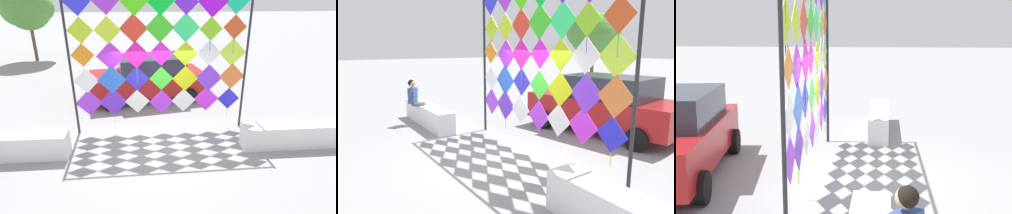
{
  "view_description": "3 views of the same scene",
  "coord_description": "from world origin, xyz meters",
  "views": [
    {
      "loc": [
        -0.25,
        -6.75,
        4.01
      ],
      "look_at": [
        0.34,
        0.33,
        1.01
      ],
      "focal_mm": 28.86,
      "sensor_mm": 36.0,
      "label": 1
    },
    {
      "loc": [
        5.85,
        -3.71,
        2.59
      ],
      "look_at": [
        -0.28,
        0.29,
        1.15
      ],
      "focal_mm": 33.03,
      "sensor_mm": 36.0,
      "label": 2
    },
    {
      "loc": [
        -8.19,
        -0.56,
        2.99
      ],
      "look_at": [
        0.49,
        0.3,
        1.37
      ],
      "focal_mm": 45.36,
      "sensor_mm": 36.0,
      "label": 3
    }
  ],
  "objects": [
    {
      "name": "plaza_ledge_left",
      "position": [
        -4.0,
        -0.39,
        0.33
      ],
      "size": [
        3.29,
        0.53,
        0.67
      ],
      "primitive_type": "cube",
      "color": "white",
      "rests_on": "ground"
    },
    {
      "name": "kite_display_rack",
      "position": [
        0.17,
        0.93,
        2.5
      ],
      "size": [
        5.17,
        0.14,
        4.33
      ],
      "color": "#232328",
      "rests_on": "ground"
    },
    {
      "name": "tree_palm_like",
      "position": [
        -7.41,
        11.16,
        3.27
      ],
      "size": [
        3.1,
        2.9,
        4.6
      ],
      "color": "brown",
      "rests_on": "ground"
    },
    {
      "name": "ground",
      "position": [
        0.0,
        0.0,
        0.0
      ],
      "size": [
        120.0,
        120.0,
        0.0
      ],
      "primitive_type": "plane",
      "color": "gray"
    },
    {
      "name": "seated_vendor",
      "position": [
        -4.24,
        -0.69,
        0.89
      ],
      "size": [
        0.69,
        0.73,
        1.51
      ],
      "color": "#666056",
      "rests_on": "ground"
    },
    {
      "name": "parked_car",
      "position": [
        -0.18,
        3.78,
        0.88
      ],
      "size": [
        4.73,
        2.73,
        1.74
      ],
      "color": "maroon",
      "rests_on": "ground"
    }
  ]
}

